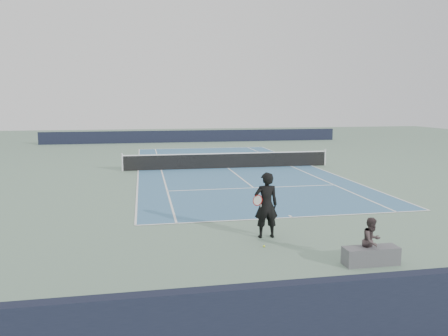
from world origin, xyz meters
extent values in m
plane|color=slate|center=(0.00, 0.00, 0.00)|extent=(80.00, 80.00, 0.00)
cube|color=teal|center=(0.00, 0.00, 0.01)|extent=(10.97, 23.77, 0.01)
cylinder|color=silver|center=(-6.40, 0.00, 0.54)|extent=(0.10, 0.10, 1.07)
cylinder|color=silver|center=(6.40, 0.00, 0.54)|extent=(0.10, 0.10, 1.07)
cube|color=black|center=(0.00, 0.00, 0.46)|extent=(12.80, 0.03, 0.90)
cube|color=white|center=(0.00, 0.00, 0.93)|extent=(12.80, 0.04, 0.06)
cube|color=black|center=(0.00, 17.88, 0.60)|extent=(30.00, 0.25, 1.20)
cube|color=black|center=(0.00, -19.88, 0.60)|extent=(30.00, 0.25, 1.20)
imported|color=black|center=(-1.55, -13.88, 1.01)|extent=(0.77, 0.56, 2.02)
torus|color=#9E100D|center=(-1.83, -13.93, 1.18)|extent=(0.34, 0.18, 0.36)
cylinder|color=white|center=(-1.83, -13.93, 1.18)|extent=(0.29, 0.14, 0.32)
cylinder|color=white|center=(-1.71, -13.90, 0.92)|extent=(0.08, 0.13, 0.27)
sphere|color=#D0E62F|center=(-1.85, -14.76, 0.03)|extent=(0.07, 0.07, 0.07)
cube|color=#55555A|center=(0.46, -16.53, 0.23)|extent=(1.49, 0.96, 0.46)
imported|color=#433536|center=(0.46, -16.53, 0.62)|extent=(0.72, 0.66, 1.22)
camera|label=1|loc=(-5.16, -26.29, 4.12)|focal=35.00mm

